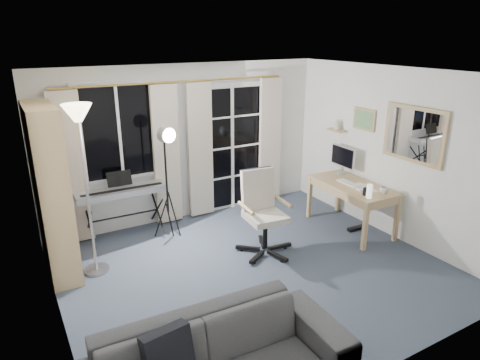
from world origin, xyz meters
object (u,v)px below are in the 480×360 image
Objects in this scene: sofa at (212,356)px; desk at (352,190)px; studio_light at (167,148)px; office_chair at (261,204)px; keyboard_piano at (122,193)px; monitor at (343,157)px; mug at (384,189)px; torchiere_lamp at (81,140)px; bookshelf at (49,199)px.

desk is at bearing 32.44° from sofa.
desk is at bearing -41.77° from studio_light.
office_chair is 0.83× the size of desk.
monitor is (3.22, -0.92, 0.28)m from keyboard_piano.
monitor reaches higher than mug.
office_chair is 2.19× the size of monitor.
office_chair is 9.62× the size of mug.
sofa is (-3.43, -2.32, -0.54)m from monitor.
studio_light is (1.16, 0.42, -0.34)m from torchiere_lamp.
desk is 0.61m from monitor.
studio_light is at bearing 8.17° from bookshelf.
torchiere_lamp reaches higher than bookshelf.
torchiere_lamp is (0.40, -0.19, 0.69)m from bookshelf.
keyboard_piano is at bearing 145.49° from office_chair.
sofa is (-3.23, -1.87, -0.18)m from desk.
sofa is (0.37, -2.51, -1.23)m from torchiere_lamp.
torchiere_lamp is 4.06× the size of monitor.
monitor reaches higher than sofa.
bookshelf is 1.53× the size of desk.
studio_light is at bearing -27.20° from keyboard_piano.
torchiere_lamp is at bearing -25.65° from bookshelf.
mug is 0.05× the size of sofa.
monitor is at bearing 84.19° from mug.
torchiere_lamp is at bearing 162.88° from mug.
office_chair is at bearing 51.61° from sofa.
torchiere_lamp reaches higher than office_chair.
office_chair is at bearing -166.49° from monitor.
keyboard_piano reaches higher than mug.
monitor is 0.98m from mug.
office_chair is at bearing -38.73° from keyboard_piano.
keyboard_piano is 1.13× the size of office_chair.
sofa is at bearing -125.33° from office_chair.
keyboard_piano is at bearing 158.01° from desk.
studio_light reaches higher than mug.
sofa is at bearing -123.32° from studio_light.
monitor is at bearing -5.38° from bookshelf.
torchiere_lamp is 17.87× the size of mug.
studio_light is 2.74m from monitor.
bookshelf is 1.24× the size of studio_light.
desk is 3.74m from sofa.
desk is at bearing -111.19° from monitor.
monitor is at bearing -2.89° from torchiere_lamp.
monitor is (3.80, -0.19, -0.70)m from torchiere_lamp.
studio_light is 0.73× the size of sofa.
torchiere_lamp is 2.82m from sofa.
monitor reaches higher than desk.
keyboard_piano is 3.26m from sofa.
torchiere_lamp is at bearing 172.32° from desk.
torchiere_lamp is at bearing -127.14° from keyboard_piano.
monitor is 4.18m from sofa.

